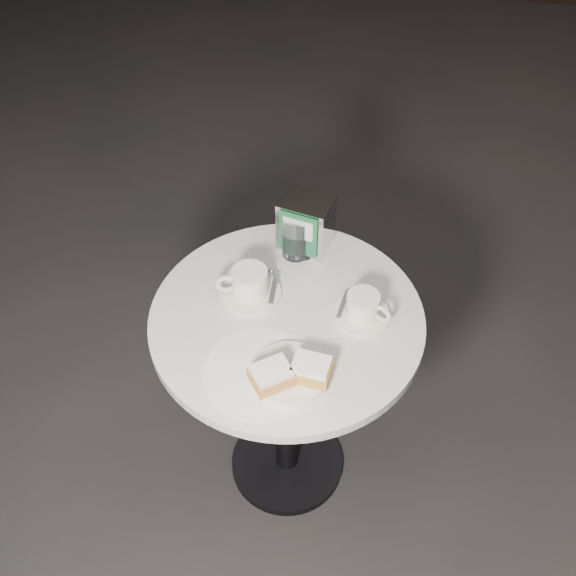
# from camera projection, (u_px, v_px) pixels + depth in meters

# --- Properties ---
(ground) EXTENTS (7.00, 7.00, 0.00)m
(ground) POSITION_uv_depth(u_px,v_px,m) (287.00, 464.00, 2.37)
(ground) COLOR black
(ground) RESTS_ON ground
(cafe_table) EXTENTS (0.70, 0.70, 0.74)m
(cafe_table) POSITION_uv_depth(u_px,v_px,m) (287.00, 364.00, 1.97)
(cafe_table) COLOR black
(cafe_table) RESTS_ON ground
(sugar_spill) EXTENTS (0.35, 0.35, 0.00)m
(sugar_spill) POSITION_uv_depth(u_px,v_px,m) (260.00, 372.00, 1.70)
(sugar_spill) COLOR white
(sugar_spill) RESTS_ON cafe_table
(beignet_plate) EXTENTS (0.23, 0.23, 0.06)m
(beignet_plate) POSITION_uv_depth(u_px,v_px,m) (290.00, 373.00, 1.67)
(beignet_plate) COLOR silver
(beignet_plate) RESTS_ON cafe_table
(coffee_cup_left) EXTENTS (0.20, 0.20, 0.08)m
(coffee_cup_left) POSITION_uv_depth(u_px,v_px,m) (249.00, 285.00, 1.85)
(coffee_cup_left) COLOR silver
(coffee_cup_left) RESTS_ON cafe_table
(coffee_cup_right) EXTENTS (0.19, 0.19, 0.07)m
(coffee_cup_right) POSITION_uv_depth(u_px,v_px,m) (363.00, 308.00, 1.80)
(coffee_cup_right) COLOR silver
(coffee_cup_right) RESTS_ON cafe_table
(water_glass_left) EXTENTS (0.09, 0.09, 0.12)m
(water_glass_left) POSITION_uv_depth(u_px,v_px,m) (296.00, 237.00, 1.94)
(water_glass_left) COLOR white
(water_glass_left) RESTS_ON cafe_table
(water_glass_right) EXTENTS (0.09, 0.09, 0.12)m
(water_glass_right) POSITION_uv_depth(u_px,v_px,m) (305.00, 235.00, 1.94)
(water_glass_right) COLOR silver
(water_glass_right) RESTS_ON cafe_table
(napkin_dispenser) EXTENTS (0.16, 0.14, 0.16)m
(napkin_dispenser) POSITION_uv_depth(u_px,v_px,m) (306.00, 223.00, 1.95)
(napkin_dispenser) COLOR silver
(napkin_dispenser) RESTS_ON cafe_table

